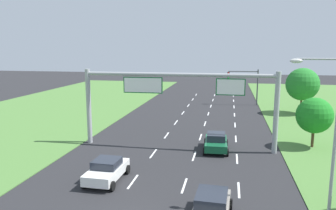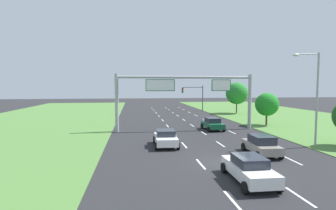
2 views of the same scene
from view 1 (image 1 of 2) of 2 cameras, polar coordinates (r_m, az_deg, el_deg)
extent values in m
cube|color=white|center=(22.80, -6.13, -13.11)|extent=(0.14, 2.40, 0.01)
cube|color=white|center=(28.23, -2.58, -8.45)|extent=(0.14, 2.40, 0.01)
cube|color=white|center=(33.84, -0.25, -5.30)|extent=(0.14, 2.40, 0.01)
cube|color=white|center=(39.57, 1.40, -3.05)|extent=(0.14, 2.40, 0.01)
cube|color=white|center=(45.37, 2.62, -1.37)|extent=(0.14, 2.40, 0.01)
cube|color=white|center=(51.22, 3.57, -0.07)|extent=(0.14, 2.40, 0.01)
cube|color=white|center=(57.09, 4.32, 0.97)|extent=(0.14, 2.40, 0.01)
cube|color=white|center=(63.00, 4.93, 1.81)|extent=(0.14, 2.40, 0.01)
cube|color=white|center=(22.11, 2.85, -13.83)|extent=(0.14, 2.40, 0.01)
cube|color=white|center=(27.67, 4.58, -8.86)|extent=(0.14, 2.40, 0.01)
cube|color=white|center=(33.38, 5.69, -5.57)|extent=(0.14, 2.40, 0.01)
cube|color=white|center=(39.18, 6.46, -3.24)|extent=(0.14, 2.40, 0.01)
cube|color=white|center=(45.03, 7.04, -1.52)|extent=(0.14, 2.40, 0.01)
cube|color=white|center=(50.91, 7.48, -0.19)|extent=(0.14, 2.40, 0.01)
cube|color=white|center=(56.82, 7.83, 0.86)|extent=(0.14, 2.40, 0.01)
cube|color=white|center=(62.75, 8.11, 1.71)|extent=(0.14, 2.40, 0.01)
cube|color=white|center=(21.96, 12.23, -14.22)|extent=(0.14, 2.40, 0.01)
cube|color=white|center=(27.55, 11.92, -9.14)|extent=(0.14, 2.40, 0.01)
cube|color=white|center=(33.28, 11.73, -5.78)|extent=(0.14, 2.40, 0.01)
cube|color=white|center=(39.09, 11.59, -3.42)|extent=(0.14, 2.40, 0.01)
cube|color=white|center=(44.95, 11.49, -1.67)|extent=(0.14, 2.40, 0.01)
cube|color=white|center=(50.85, 11.42, -0.32)|extent=(0.14, 2.40, 0.01)
cube|color=white|center=(56.76, 11.36, 0.75)|extent=(0.14, 2.40, 0.01)
cube|color=white|center=(62.70, 11.31, 1.61)|extent=(0.14, 2.40, 0.01)
cube|color=white|center=(22.97, -10.61, -11.32)|extent=(1.98, 4.07, 0.65)
cube|color=#232833|center=(22.81, -10.61, -9.91)|extent=(1.70, 1.81, 0.52)
cylinder|color=black|center=(24.70, -11.35, -10.61)|extent=(0.24, 0.65, 0.64)
cylinder|color=black|center=(24.03, -7.07, -11.08)|extent=(0.24, 0.65, 0.64)
cylinder|color=black|center=(22.25, -14.41, -13.10)|extent=(0.24, 0.65, 0.64)
cylinder|color=black|center=(21.51, -9.69, -13.76)|extent=(0.24, 0.65, 0.64)
cube|color=gray|center=(17.97, 7.59, -17.58)|extent=(1.95, 4.04, 0.63)
cube|color=#232833|center=(17.61, 7.61, -15.89)|extent=(1.66, 2.12, 0.63)
cylinder|color=black|center=(19.47, 5.25, -16.29)|extent=(0.25, 0.65, 0.64)
cylinder|color=black|center=(19.34, 10.80, -16.63)|extent=(0.25, 0.65, 0.64)
cube|color=#145633|center=(29.18, 8.34, -6.64)|extent=(2.02, 4.00, 0.62)
cube|color=#232833|center=(29.06, 8.37, -5.47)|extent=(1.63, 1.94, 0.59)
cylinder|color=black|center=(30.64, 6.55, -6.39)|extent=(0.24, 0.65, 0.64)
cylinder|color=black|center=(30.65, 10.14, -6.48)|extent=(0.24, 0.65, 0.64)
cylinder|color=black|center=(27.94, 6.33, -8.02)|extent=(0.24, 0.65, 0.64)
cylinder|color=black|center=(27.94, 10.29, -8.12)|extent=(0.24, 0.65, 0.64)
cylinder|color=#9EA0A5|center=(31.41, -13.64, -0.25)|extent=(0.44, 0.44, 7.00)
cylinder|color=#9EA0A5|center=(28.94, 18.34, -1.34)|extent=(0.44, 0.44, 7.00)
cylinder|color=#9EA0A5|center=(28.59, 1.71, 5.31)|extent=(16.80, 0.32, 0.32)
cube|color=#0C5B28|center=(29.34, -4.40, 3.49)|extent=(3.57, 0.12, 1.44)
cube|color=white|center=(29.28, -4.43, 3.47)|extent=(3.41, 0.01, 1.28)
cube|color=#0C5B28|center=(28.34, 10.84, 3.11)|extent=(2.46, 0.12, 1.44)
cube|color=white|center=(28.28, 10.84, 3.09)|extent=(2.30, 0.01, 1.28)
cylinder|color=#47494F|center=(52.85, 15.30, 2.97)|extent=(0.20, 0.20, 5.60)
cylinder|color=#47494F|center=(52.48, 12.97, 5.72)|extent=(4.50, 0.14, 0.14)
cube|color=black|center=(52.49, 10.47, 5.09)|extent=(0.32, 0.36, 1.10)
sphere|color=red|center=(52.26, 10.49, 5.48)|extent=(0.22, 0.22, 0.22)
sphere|color=orange|center=(52.29, 10.47, 5.07)|extent=(0.22, 0.22, 0.22)
sphere|color=green|center=(52.32, 10.46, 4.67)|extent=(0.22, 0.22, 0.22)
cylinder|color=#9EA0A5|center=(19.30, 27.14, -5.16)|extent=(0.18, 0.18, 8.50)
cylinder|color=#9EA0A5|center=(18.44, 24.85, 7.28)|extent=(2.20, 0.10, 0.10)
ellipsoid|color=silver|center=(18.21, 21.45, 7.17)|extent=(0.64, 0.32, 0.24)
cylinder|color=#513823|center=(32.37, 23.88, -5.28)|extent=(0.25, 0.25, 1.77)
sphere|color=#1D7C22|center=(31.91, 24.14, -1.66)|extent=(3.20, 3.20, 3.20)
cylinder|color=#513823|center=(47.82, 22.15, -0.03)|extent=(0.24, 0.24, 2.44)
sphere|color=#247B29|center=(47.44, 22.37, 3.37)|extent=(4.37, 4.37, 4.37)
camera|label=2|loc=(12.01, -94.84, -17.57)|focal=28.00mm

